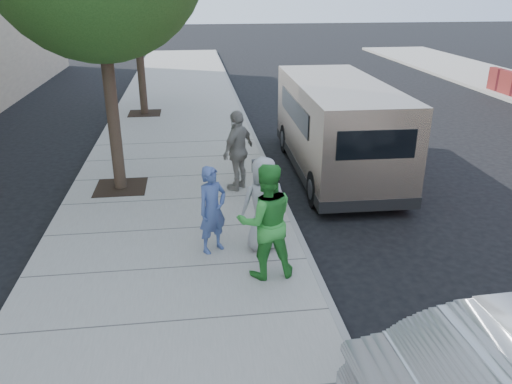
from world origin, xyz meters
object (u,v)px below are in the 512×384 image
person_officer (212,210)px  person_gray_shirt (264,204)px  parking_meter (260,181)px  van (336,126)px  person_green_shirt (266,221)px  person_striped_polo (238,150)px

person_officer → person_gray_shirt: bearing=-36.8°
parking_meter → person_gray_shirt: 0.63m
van → person_gray_shirt: size_ratio=3.75×
van → person_gray_shirt: bearing=-119.6°
parking_meter → person_green_shirt: (-0.12, -1.51, -0.12)m
van → parking_meter: bearing=-123.4°
person_green_shirt → person_gray_shirt: 0.93m
van → person_officer: size_ratio=4.05×
parking_meter → van: size_ratio=0.23×
person_gray_shirt → person_striped_polo: size_ratio=0.92×
parking_meter → person_officer: (-0.94, -0.57, -0.29)m
person_officer → person_green_shirt: (0.82, -0.94, 0.17)m
person_striped_polo → van: bearing=153.5°
person_green_shirt → person_striped_polo: 3.88m
van → person_green_shirt: size_ratio=3.34×
van → person_officer: bearing=-128.2°
person_green_shirt → person_striped_polo: person_green_shirt is taller
parking_meter → person_green_shirt: person_green_shirt is taller
van → person_striped_polo: (-2.67, -1.22, -0.18)m
person_gray_shirt → parking_meter: bearing=-101.3°
parking_meter → person_striped_polo: bearing=88.4°
van → person_green_shirt: 5.73m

